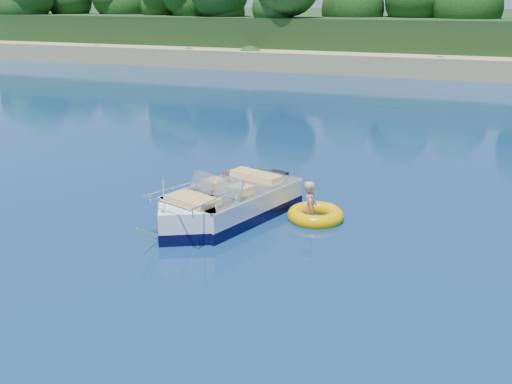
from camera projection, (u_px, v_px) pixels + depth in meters
ground at (247, 295)px, 11.24m from camera, size 160.00×160.00×0.00m
shoreline at (452, 40)px, 67.14m from camera, size 170.00×59.00×6.00m
motorboat at (224, 207)px, 14.98m from camera, size 2.96×5.30×1.82m
tow_tube at (316, 215)px, 15.10m from camera, size 1.55×1.55×0.40m
boy at (310, 219)px, 15.12m from camera, size 0.63×0.91×1.63m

